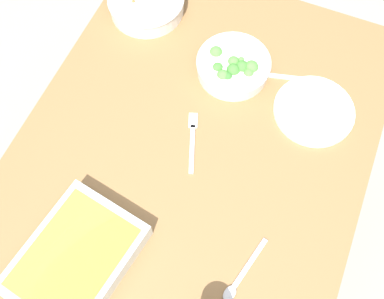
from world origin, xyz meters
name	(u,v)px	position (x,y,z in m)	size (l,w,h in m)	color
ground_plane	(192,227)	(0.00, 0.00, 0.00)	(6.00, 6.00, 0.00)	#9E9389
dining_table	(192,163)	(0.00, 0.00, 0.65)	(1.20, 0.90, 0.74)	olive
stew_bowl	(146,3)	(0.38, 0.31, 0.77)	(0.23, 0.23, 0.06)	silver
broccoli_bowl	(233,66)	(0.27, -0.01, 0.77)	(0.21, 0.21, 0.07)	silver
baking_dish	(76,259)	(-0.37, 0.13, 0.77)	(0.33, 0.27, 0.06)	silver
side_plate	(314,111)	(0.23, -0.26, 0.75)	(0.22, 0.22, 0.01)	white
spoon_by_stew	(141,19)	(0.34, 0.31, 0.74)	(0.18, 0.03, 0.01)	silver
spoon_by_broccoli	(264,74)	(0.29, -0.10, 0.74)	(0.06, 0.17, 0.01)	silver
spoon_spare	(240,278)	(-0.26, -0.23, 0.74)	(0.17, 0.06, 0.01)	silver
fork_on_table	(192,138)	(0.03, 0.01, 0.74)	(0.17, 0.08, 0.01)	silver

